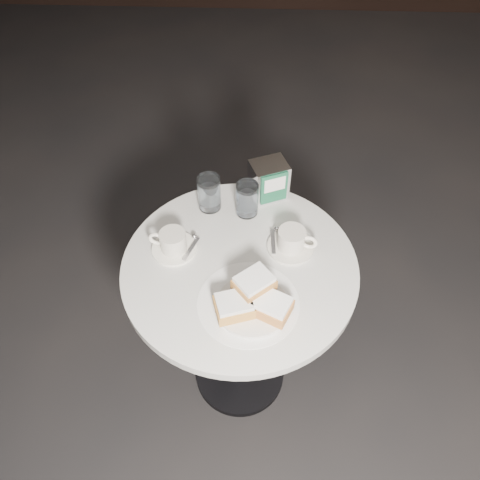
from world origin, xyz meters
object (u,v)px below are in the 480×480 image
coffee_cup_right (292,241)px  cafe_table (240,301)px  beignet_plate (253,301)px  coffee_cup_left (173,243)px  water_glass_left (209,193)px  napkin_dispenser (269,180)px  water_glass_right (247,199)px

coffee_cup_right → cafe_table: bearing=-143.2°
beignet_plate → coffee_cup_left: beignet_plate is taller
beignet_plate → cafe_table: bearing=105.4°
coffee_cup_left → water_glass_left: (0.09, 0.19, 0.03)m
coffee_cup_right → napkin_dispenser: 0.24m
cafe_table → beignet_plate: 0.28m
cafe_table → water_glass_right: water_glass_right is taller
cafe_table → napkin_dispenser: napkin_dispenser is taller
napkin_dispenser → beignet_plate: bearing=-117.3°
water_glass_right → cafe_table: bearing=-93.8°
water_glass_left → napkin_dispenser: bearing=17.9°
coffee_cup_left → coffee_cup_right: bearing=9.4°
water_glass_right → coffee_cup_right: bearing=-46.6°
cafe_table → beignet_plate: (0.04, -0.15, 0.23)m
coffee_cup_left → water_glass_right: size_ratio=1.31×
cafe_table → water_glass_right: (0.01, 0.22, 0.25)m
cafe_table → coffee_cup_right: coffee_cup_right is taller
water_glass_left → beignet_plate: bearing=-68.9°
coffee_cup_right → napkin_dispenser: napkin_dispenser is taller
cafe_table → beignet_plate: bearing=-74.6°
beignet_plate → water_glass_right: bearing=94.3°
coffee_cup_left → napkin_dispenser: (0.28, 0.25, 0.04)m
cafe_table → water_glass_left: 0.36m
coffee_cup_right → napkin_dispenser: (-0.07, 0.23, 0.03)m
beignet_plate → water_glass_left: bearing=111.1°
beignet_plate → coffee_cup_right: 0.25m
cafe_table → coffee_cup_left: coffee_cup_left is taller
cafe_table → water_glass_left: water_glass_left is taller
coffee_cup_left → napkin_dispenser: 0.38m
coffee_cup_right → water_glass_right: water_glass_right is taller
cafe_table → napkin_dispenser: bearing=74.6°
beignet_plate → coffee_cup_right: bearing=63.3°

